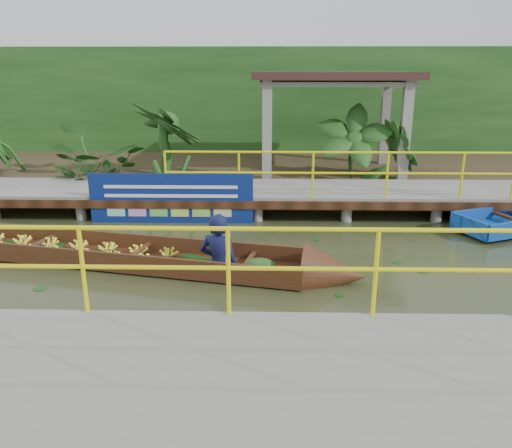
{
  "coord_description": "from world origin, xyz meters",
  "views": [
    {
      "loc": [
        1.22,
        -8.08,
        3.27
      ],
      "look_at": [
        1.02,
        0.5,
        0.6
      ],
      "focal_mm": 35.0,
      "sensor_mm": 36.0,
      "label": 1
    }
  ],
  "objects": [
    {
      "name": "ground",
      "position": [
        0.0,
        0.0,
        0.0
      ],
      "size": [
        80.0,
        80.0,
        0.0
      ],
      "primitive_type": "plane",
      "color": "#2E361B",
      "rests_on": "ground"
    },
    {
      "name": "land_strip",
      "position": [
        0.0,
        7.5,
        0.23
      ],
      "size": [
        30.0,
        8.0,
        0.45
      ],
      "primitive_type": "cube",
      "color": "#302318",
      "rests_on": "ground"
    },
    {
      "name": "far_dock",
      "position": [
        0.02,
        3.43,
        0.48
      ],
      "size": [
        16.0,
        2.06,
        1.66
      ],
      "color": "slate",
      "rests_on": "ground"
    },
    {
      "name": "near_dock",
      "position": [
        1.0,
        -4.2,
        0.3
      ],
      "size": [
        18.0,
        2.4,
        1.73
      ],
      "color": "slate",
      "rests_on": "ground"
    },
    {
      "name": "pavilion",
      "position": [
        3.0,
        6.3,
        2.82
      ],
      "size": [
        4.4,
        3.0,
        3.0
      ],
      "color": "slate",
      "rests_on": "ground"
    },
    {
      "name": "foliage_backdrop",
      "position": [
        0.0,
        10.0,
        2.0
      ],
      "size": [
        30.0,
        0.8,
        4.0
      ],
      "primitive_type": "cube",
      "color": "#184114",
      "rests_on": "ground"
    },
    {
      "name": "vendor_boat",
      "position": [
        -1.64,
        0.16,
        0.27
      ],
      "size": [
        9.79,
        2.97,
        2.28
      ],
      "rotation": [
        0.0,
        0.0,
        -0.21
      ],
      "color": "#361C0E",
      "rests_on": "ground"
    },
    {
      "name": "blue_banner",
      "position": [
        -0.89,
        2.48,
        0.56
      ],
      "size": [
        3.6,
        0.04,
        1.13
      ],
      "color": "navy",
      "rests_on": "ground"
    },
    {
      "name": "tropical_plants",
      "position": [
        -1.75,
        5.3,
        1.39
      ],
      "size": [
        14.5,
        1.5,
        1.87
      ],
      "color": "#184114",
      "rests_on": "ground"
    }
  ]
}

